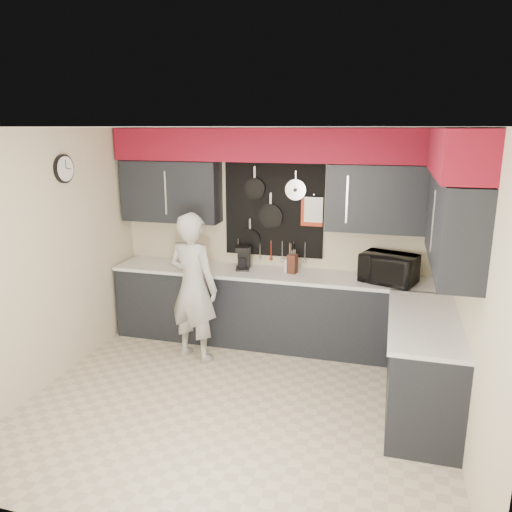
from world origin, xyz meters
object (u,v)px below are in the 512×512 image
(coffee_maker, at_px, (243,257))
(utensil_crock, at_px, (289,265))
(person, at_px, (193,287))
(microwave, at_px, (389,268))
(knife_block, at_px, (292,264))

(coffee_maker, bearing_deg, utensil_crock, -9.92)
(utensil_crock, xyz_separation_m, person, (-0.96, -0.68, -0.15))
(microwave, relative_size, utensil_crock, 3.68)
(knife_block, relative_size, person, 0.13)
(microwave, xyz_separation_m, person, (-2.11, -0.55, -0.23))
(knife_block, xyz_separation_m, person, (-1.01, -0.63, -0.18))
(coffee_maker, height_order, person, person)
(utensil_crock, bearing_deg, person, -144.64)
(knife_block, distance_m, coffee_maker, 0.61)
(coffee_maker, bearing_deg, person, -135.53)
(microwave, bearing_deg, person, -146.16)
(microwave, relative_size, coffee_maker, 2.01)
(knife_block, relative_size, coffee_maker, 0.78)
(knife_block, distance_m, utensil_crock, 0.08)
(microwave, relative_size, knife_block, 2.59)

